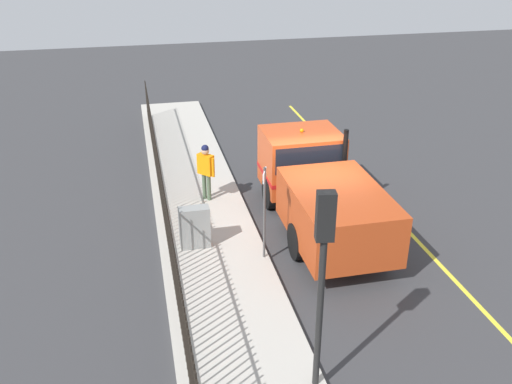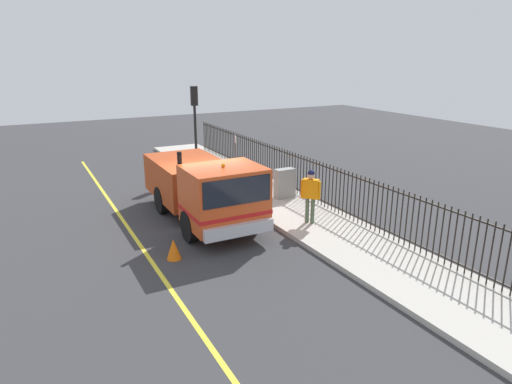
% 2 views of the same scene
% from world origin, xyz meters
% --- Properties ---
extents(ground_plane, '(55.36, 55.36, 0.00)m').
position_xyz_m(ground_plane, '(0.00, 0.00, 0.00)').
color(ground_plane, '#38383A').
rests_on(ground_plane, ground).
extents(sidewalk_slab, '(2.70, 25.17, 0.15)m').
position_xyz_m(sidewalk_slab, '(3.07, 0.00, 0.07)').
color(sidewalk_slab, '#B7B2A8').
rests_on(sidewalk_slab, ground).
extents(lane_marking, '(0.12, 22.65, 0.01)m').
position_xyz_m(lane_marking, '(-2.47, 0.00, 0.00)').
color(lane_marking, yellow).
rests_on(lane_marking, ground).
extents(work_truck, '(2.32, 6.05, 2.60)m').
position_xyz_m(work_truck, '(-0.04, -0.13, 1.26)').
color(work_truck, '#D84C1E').
rests_on(work_truck, ground).
extents(worker_standing, '(0.50, 0.52, 1.77)m').
position_xyz_m(worker_standing, '(2.80, -2.08, 1.23)').
color(worker_standing, orange).
rests_on(worker_standing, sidewalk_slab).
extents(iron_fence, '(0.04, 21.43, 1.60)m').
position_xyz_m(iron_fence, '(4.19, 0.00, 0.95)').
color(iron_fence, black).
rests_on(iron_fence, sidewalk_slab).
extents(traffic_light_near, '(0.33, 0.25, 3.92)m').
position_xyz_m(traffic_light_near, '(1.93, 5.92, 2.93)').
color(traffic_light_near, black).
rests_on(traffic_light_near, sidewalk_slab).
extents(utility_cabinet, '(0.79, 0.36, 1.13)m').
position_xyz_m(utility_cabinet, '(3.49, 0.61, 0.71)').
color(utility_cabinet, gray).
rests_on(utility_cabinet, sidewalk_slab).
extents(traffic_cone, '(0.40, 0.40, 0.58)m').
position_xyz_m(traffic_cone, '(-1.86, -2.34, 0.29)').
color(traffic_cone, orange).
rests_on(traffic_cone, ground).
extents(street_sign, '(0.20, 0.48, 2.47)m').
position_xyz_m(street_sign, '(1.85, 1.51, 1.68)').
color(street_sign, '#4C4C4C').
rests_on(street_sign, sidewalk_slab).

